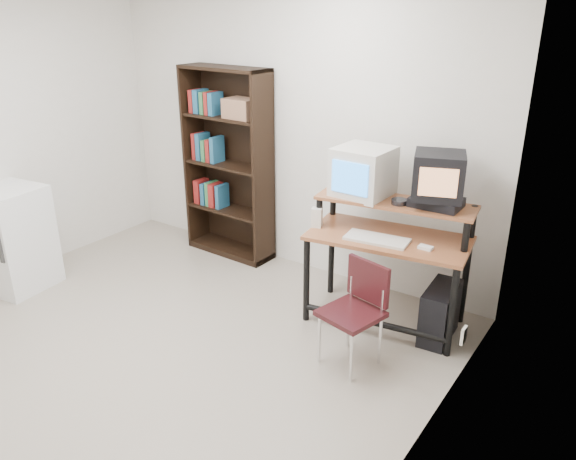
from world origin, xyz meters
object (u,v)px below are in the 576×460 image
Objects in this scene: computer_desk at (389,241)px; crt_monitor at (363,172)px; pc_tower at (440,313)px; school_chair at (357,304)px; crt_tv at (438,176)px; mini_fridge at (12,239)px; bookshelf at (229,162)px.

crt_monitor is (-0.30, 0.10, 0.47)m from computer_desk.
school_chair reaches higher than pc_tower.
crt_tv is 1.01× the size of pc_tower.
school_chair is at bearing -92.07° from computer_desk.
computer_desk is at bearing 175.37° from pc_tower.
computer_desk is 3.26m from mini_fridge.
crt_monitor is 0.58× the size of school_chair.
crt_monitor is at bearing 165.30° from crt_tv.
bookshelf is (-1.88, 0.35, 0.26)m from computer_desk.
school_chair is at bearing -24.64° from bookshelf.
mini_fridge is (-3.42, -1.32, 0.25)m from pc_tower.
crt_monitor is at bearing 130.38° from school_chair.
computer_desk is 0.67m from school_chair.
bookshelf reaches higher than crt_tv.
bookshelf is at bearing 160.97° from computer_desk.
bookshelf is (-1.58, 0.26, -0.22)m from crt_monitor.
crt_monitor reaches higher than pc_tower.
crt_tv is 3.65m from mini_fridge.
crt_monitor is 0.95× the size of pc_tower.
school_chair is (-0.21, -0.77, -0.77)m from crt_tv.
crt_monitor reaches higher than mini_fridge.
crt_monitor is 3.11m from mini_fridge.
crt_tv is 0.61× the size of school_chair.
pc_tower is (0.75, -0.10, -0.95)m from crt_monitor.
crt_tv reaches higher than school_chair.
crt_tv is (0.58, 0.05, 0.06)m from crt_monitor.
crt_tv reaches higher than crt_monitor.
mini_fridge is (-2.67, -1.42, -0.70)m from crt_monitor.
bookshelf reaches higher than crt_monitor.
mini_fridge is at bearing -150.20° from crt_monitor.
crt_monitor is at bearing 168.32° from pc_tower.
computer_desk is 2.84× the size of pc_tower.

